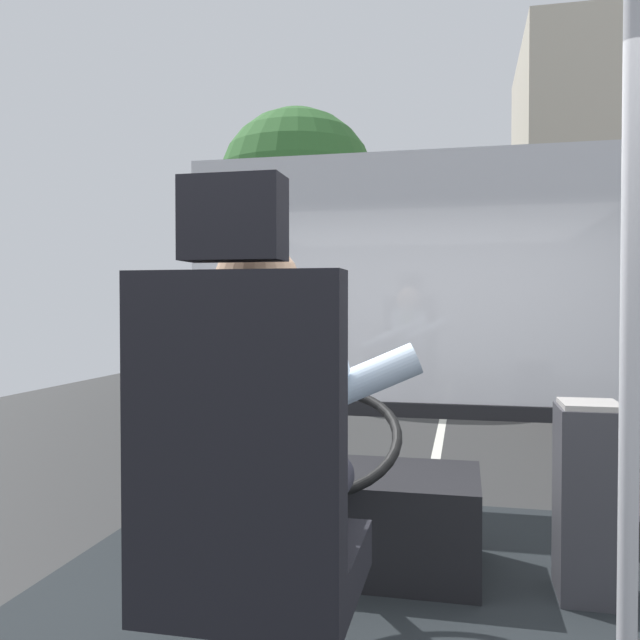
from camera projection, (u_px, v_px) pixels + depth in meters
name	position (u px, v px, depth m)	size (l,w,h in m)	color
ground	(443.00, 423.00, 10.72)	(18.00, 44.00, 0.06)	#2D2D2D
driver_seat	(250.00, 520.00, 1.52)	(0.48, 0.48, 1.37)	black
bus_driver	(266.00, 433.00, 1.64)	(0.76, 0.60, 0.74)	#282833
steering_console	(345.00, 514.00, 2.75)	(1.10, 0.99, 0.78)	black
handrail_pole	(630.00, 370.00, 1.47)	(0.04, 0.04, 1.90)	#B7B7BC
fare_box	(589.00, 500.00, 2.46)	(0.23, 0.26, 0.73)	#333338
windshield_panel	(402.00, 314.00, 3.67)	(2.50, 0.08, 1.48)	silver
street_tree	(297.00, 189.00, 14.35)	(3.41, 3.41, 6.17)	#4C3828
parked_car_charcoal	(610.00, 348.00, 17.47)	(1.99, 4.26, 1.47)	#474C51
parked_car_black	(568.00, 341.00, 22.94)	(1.93, 4.14, 1.25)	black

